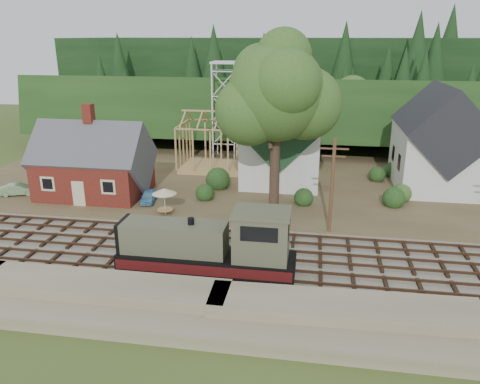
% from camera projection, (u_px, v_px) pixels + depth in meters
% --- Properties ---
extents(ground, '(140.00, 140.00, 0.00)m').
position_uv_depth(ground, '(234.00, 256.00, 34.49)').
color(ground, '#384C1E').
rests_on(ground, ground).
extents(embankment, '(64.00, 5.00, 1.60)m').
position_uv_depth(embankment, '(207.00, 323.00, 26.54)').
color(embankment, '#7F7259').
rests_on(embankment, ground).
extents(railroad_bed, '(64.00, 11.00, 0.16)m').
position_uv_depth(railroad_bed, '(234.00, 255.00, 34.47)').
color(railroad_bed, '#726B5B').
rests_on(railroad_bed, ground).
extents(village_flat, '(64.00, 26.00, 0.30)m').
position_uv_depth(village_flat, '(262.00, 182.00, 51.28)').
color(village_flat, brown).
rests_on(village_flat, ground).
extents(hillside, '(70.00, 28.96, 12.74)m').
position_uv_depth(hillside, '(280.00, 138.00, 73.77)').
color(hillside, '#1E3F19').
rests_on(hillside, ground).
extents(ridge, '(80.00, 20.00, 12.00)m').
position_uv_depth(ridge, '(287.00, 121.00, 88.73)').
color(ridge, black).
rests_on(ridge, ground).
extents(depot, '(10.80, 7.41, 9.00)m').
position_uv_depth(depot, '(94.00, 166.00, 46.21)').
color(depot, '#541A13').
rests_on(depot, village_flat).
extents(church, '(8.40, 15.17, 13.00)m').
position_uv_depth(church, '(283.00, 135.00, 50.93)').
color(church, silver).
rests_on(church, village_flat).
extents(farmhouse, '(8.40, 10.80, 10.60)m').
position_uv_depth(farmhouse, '(438.00, 144.00, 47.94)').
color(farmhouse, silver).
rests_on(farmhouse, village_flat).
extents(timber_frame, '(8.20, 6.20, 6.99)m').
position_uv_depth(timber_frame, '(216.00, 145.00, 54.95)').
color(timber_frame, tan).
rests_on(timber_frame, village_flat).
extents(lattice_tower, '(3.20, 3.20, 12.12)m').
position_uv_depth(lattice_tower, '(225.00, 81.00, 58.40)').
color(lattice_tower, silver).
rests_on(lattice_tower, village_flat).
extents(big_tree, '(10.90, 8.40, 14.70)m').
position_uv_depth(big_tree, '(278.00, 100.00, 40.33)').
color(big_tree, '#38281E').
rests_on(big_tree, village_flat).
extents(telegraph_pole_near, '(2.20, 0.28, 8.00)m').
position_uv_depth(telegraph_pole_near, '(332.00, 185.00, 36.92)').
color(telegraph_pole_near, '#4C331E').
rests_on(telegraph_pole_near, ground).
extents(locomotive, '(11.75, 2.94, 4.71)m').
position_uv_depth(locomotive, '(213.00, 247.00, 31.15)').
color(locomotive, black).
rests_on(locomotive, railroad_bed).
extents(car_blue, '(1.80, 3.39, 1.10)m').
position_uv_depth(car_blue, '(149.00, 196.00, 44.77)').
color(car_blue, '#62A7D4').
rests_on(car_blue, village_flat).
extents(car_green, '(3.81, 2.37, 1.19)m').
position_uv_depth(car_green, '(18.00, 189.00, 46.65)').
color(car_green, '#7DA06E').
rests_on(car_green, village_flat).
extents(car_red, '(4.80, 3.54, 1.21)m').
position_uv_depth(car_red, '(452.00, 180.00, 49.56)').
color(car_red, '#AB280D').
rests_on(car_red, village_flat).
extents(patio_set, '(2.17, 2.17, 2.42)m').
position_uv_depth(patio_set, '(164.00, 192.00, 41.18)').
color(patio_set, silver).
rests_on(patio_set, village_flat).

